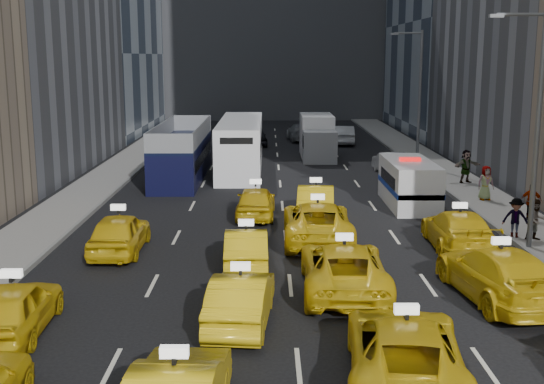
{
  "coord_description": "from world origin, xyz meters",
  "views": [
    {
      "loc": [
        -0.73,
        -13.17,
        7.32
      ],
      "look_at": [
        -0.56,
        13.51,
        2.0
      ],
      "focal_mm": 45.0,
      "sensor_mm": 36.0,
      "label": 1
    }
  ],
  "objects": [
    {
      "name": "taxi_8",
      "position": [
        -7.5,
        4.06,
        0.74
      ],
      "size": [
        1.9,
        4.41,
        1.48
      ],
      "primitive_type": "imported",
      "rotation": [
        0.0,
        0.0,
        3.18
      ],
      "color": "gold",
      "rests_on": "ground"
    },
    {
      "name": "double_decker",
      "position": [
        -5.93,
        27.95,
        1.64
      ],
      "size": [
        3.47,
        11.54,
        3.31
      ],
      "rotation": [
        0.0,
        0.0,
        -0.08
      ],
      "color": "black",
      "rests_on": "ground"
    },
    {
      "name": "pedestrian_1",
      "position": [
        9.89,
        12.93,
        0.97
      ],
      "size": [
        0.88,
        0.61,
        1.65
      ],
      "primitive_type": "imported",
      "rotation": [
        0.0,
        0.0,
        0.23
      ],
      "color": "gray",
      "rests_on": "sidewalk_east"
    },
    {
      "name": "box_truck",
      "position": [
        2.91,
        36.45,
        1.52
      ],
      "size": [
        2.81,
        6.91,
        3.09
      ],
      "rotation": [
        0.0,
        0.0,
        0.07
      ],
      "color": "white",
      "rests_on": "ground"
    },
    {
      "name": "misc_car_0",
      "position": [
        7.09,
        29.31,
        0.71
      ],
      "size": [
        1.91,
        4.44,
        1.42
      ],
      "primitive_type": "imported",
      "rotation": [
        0.0,
        0.0,
        3.24
      ],
      "color": "#A1A3A8",
      "rests_on": "ground"
    },
    {
      "name": "misc_car_4",
      "position": [
        5.71,
        44.29,
        0.78
      ],
      "size": [
        1.95,
        4.85,
        1.57
      ],
      "primitive_type": "imported",
      "rotation": [
        0.0,
        0.0,
        3.08
      ],
      "color": "#AEB1B6",
      "rests_on": "ground"
    },
    {
      "name": "taxi_17",
      "position": [
        1.48,
        17.56,
        0.77
      ],
      "size": [
        1.97,
        4.77,
        1.54
      ],
      "primitive_type": "imported",
      "rotation": [
        0.0,
        0.0,
        3.07
      ],
      "color": "gold",
      "rests_on": "ground"
    },
    {
      "name": "misc_car_3",
      "position": [
        -1.61,
        43.34,
        0.66
      ],
      "size": [
        1.92,
        4.01,
        1.32
      ],
      "primitive_type": "imported",
      "rotation": [
        0.0,
        0.0,
        3.23
      ],
      "color": "black",
      "rests_on": "ground"
    },
    {
      "name": "pedestrian_2",
      "position": [
        9.24,
        13.39,
        0.95
      ],
      "size": [
        1.1,
        0.65,
        1.6
      ],
      "primitive_type": "imported",
      "rotation": [
        0.0,
        0.0,
        -0.23
      ],
      "color": "gray",
      "rests_on": "sidewalk_east"
    },
    {
      "name": "pedestrian_5",
      "position": [
        10.71,
        25.52,
        1.11
      ],
      "size": [
        1.84,
        1.12,
        1.91
      ],
      "primitive_type": "imported",
      "rotation": [
        0.0,
        0.0,
        0.37
      ],
      "color": "gray",
      "rests_on": "sidewalk_east"
    },
    {
      "name": "pedestrian_3",
      "position": [
        10.99,
        16.37,
        0.97
      ],
      "size": [
        1.06,
        0.8,
        1.65
      ],
      "primitive_type": "imported",
      "rotation": [
        0.0,
        0.0,
        -0.43
      ],
      "color": "gray",
      "rests_on": "sidewalk_east"
    },
    {
      "name": "taxi_6",
      "position": [
        2.38,
        1.25,
        0.77
      ],
      "size": [
        3.21,
        5.84,
        1.55
      ],
      "primitive_type": "imported",
      "rotation": [
        0.0,
        0.0,
        3.02
      ],
      "color": "gold",
      "rests_on": "ground"
    },
    {
      "name": "taxi_11",
      "position": [
        6.31,
        6.61,
        0.83
      ],
      "size": [
        2.99,
        5.93,
        1.65
      ],
      "primitive_type": "imported",
      "rotation": [
        0.0,
        0.0,
        3.26
      ],
      "color": "gold",
      "rests_on": "ground"
    },
    {
      "name": "curb_west",
      "position": [
        -9.05,
        25.0,
        0.09
      ],
      "size": [
        0.15,
        90.0,
        0.18
      ],
      "primitive_type": "cube",
      "color": "slate",
      "rests_on": "ground"
    },
    {
      "name": "city_bus",
      "position": [
        -2.48,
        30.92,
        1.63
      ],
      "size": [
        3.92,
        12.91,
        3.28
      ],
      "rotation": [
        0.0,
        0.0,
        0.1
      ],
      "color": "white",
      "rests_on": "ground"
    },
    {
      "name": "taxi_9",
      "position": [
        -1.48,
        4.73,
        0.73
      ],
      "size": [
        1.91,
        4.54,
        1.46
      ],
      "primitive_type": "imported",
      "rotation": [
        0.0,
        0.0,
        3.06
      ],
      "color": "gold",
      "rests_on": "ground"
    },
    {
      "name": "curb_east",
      "position": [
        9.05,
        25.0,
        0.09
      ],
      "size": [
        0.15,
        90.0,
        0.18
      ],
      "primitive_type": "cube",
      "color": "slate",
      "rests_on": "ground"
    },
    {
      "name": "pedestrian_4",
      "position": [
        10.33,
        20.69,
        1.03
      ],
      "size": [
        0.91,
        0.58,
        1.75
      ],
      "primitive_type": "imported",
      "rotation": [
        0.0,
        0.0,
        0.14
      ],
      "color": "gray",
      "rests_on": "sidewalk_east"
    },
    {
      "name": "taxi_16",
      "position": [
        -1.29,
        17.53,
        0.73
      ],
      "size": [
        1.87,
        4.36,
        1.47
      ],
      "primitive_type": "imported",
      "rotation": [
        0.0,
        0.0,
        3.11
      ],
      "color": "gold",
      "rests_on": "ground"
    },
    {
      "name": "nypd_van",
      "position": [
        6.3,
        20.05,
        1.09
      ],
      "size": [
        2.56,
        5.77,
        2.42
      ],
      "rotation": [
        0.0,
        0.0,
        -0.07
      ],
      "color": "silver",
      "rests_on": "ground"
    },
    {
      "name": "sidewalk_east",
      "position": [
        10.5,
        25.0,
        0.07
      ],
      "size": [
        3.0,
        90.0,
        0.15
      ],
      "primitive_type": "cube",
      "color": "gray",
      "rests_on": "ground"
    },
    {
      "name": "misc_car_1",
      "position": [
        -7.04,
        39.92,
        0.82
      ],
      "size": [
        3.45,
        6.22,
        1.65
      ],
      "primitive_type": "imported",
      "rotation": [
        0.0,
        0.0,
        3.27
      ],
      "color": "black",
      "rests_on": "ground"
    },
    {
      "name": "taxi_12",
      "position": [
        -6.35,
        11.79,
        0.77
      ],
      "size": [
        1.86,
        4.55,
        1.54
      ],
      "primitive_type": "imported",
      "rotation": [
        0.0,
        0.0,
        3.15
      ],
      "color": "gold",
      "rests_on": "ground"
    },
    {
      "name": "streetlight_far",
      "position": [
        9.18,
        32.0,
        4.92
      ],
      "size": [
        2.15,
        0.22,
        9.0
      ],
      "color": "#595B60",
      "rests_on": "ground"
    },
    {
      "name": "taxi_14",
      "position": [
        1.26,
        13.38,
        0.8
      ],
      "size": [
        2.78,
        5.83,
        1.61
      ],
      "primitive_type": "imported",
      "rotation": [
        0.0,
        0.0,
        3.12
      ],
      "color": "gold",
      "rests_on": "ground"
    },
    {
      "name": "taxi_10",
      "position": [
        1.67,
        7.41,
        0.78
      ],
      "size": [
        2.74,
        5.68,
        1.56
      ],
      "primitive_type": "imported",
      "rotation": [
        0.0,
        0.0,
        3.12
      ],
      "color": "gold",
      "rests_on": "ground"
    },
    {
      "name": "streetlight_near",
      "position": [
        9.18,
        12.0,
        4.92
      ],
      "size": [
        2.15,
        0.22,
        9.0
      ],
      "color": "#595B60",
      "rests_on": "ground"
    },
    {
      "name": "misc_car_2",
      "position": [
        2.18,
        46.61,
        0.76
      ],
      "size": [
        2.61,
        5.42,
        1.52
      ],
      "primitive_type": "imported",
      "rotation": [
        0.0,
        0.0,
        3.23
      ],
      "color": "slate",
      "rests_on": "ground"
    },
    {
      "name": "taxi_15",
      "position": [
        6.6,
        12.11,
        0.77
      ],
      "size": [
        2.37,
        5.36,
        1.53
      ],
      "primitive_type": "imported",
      "rotation": [
        0.0,
        0.0,
        3.1
      ],
      "color": "gold",
      "rests_on": "ground"
    },
    {
      "name": "taxi_13",
      "position": [
        -1.49,
        10.0,
        0.69
      ],
      "size": [
        1.58,
        4.25,
        1.39
      ],
      "primitive_type": "imported",
      "rotation": [
        0.0,
        0.0,
        3.17
      ],
      "color": "gold",
      "rests_on": "ground"
    },
    {
      "name": "sidewalk_west",
      "position": [
        -10.5,
        25.0,
        0.07
      ],
      "size": [
        3.0,
        90.0,
        0.15
      ],
      "primitive_type": "cube",
      "color": "gray",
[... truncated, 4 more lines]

